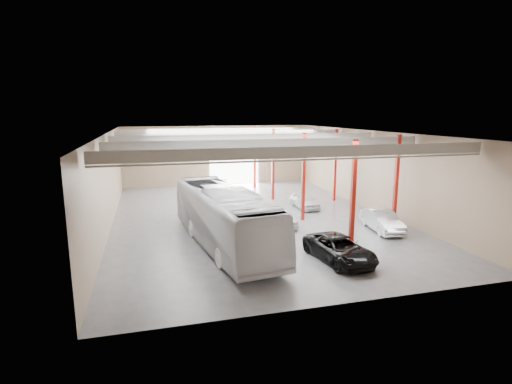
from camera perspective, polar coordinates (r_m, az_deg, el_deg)
name	(u,v)px	position (r m, az deg, el deg)	size (l,w,h in m)	color
depot_shell	(251,157)	(32.90, -0.73, 5.06)	(22.12, 32.12, 7.06)	#4E4F54
coach_bus	(224,217)	(25.92, -4.62, -3.59)	(3.21, 13.72, 3.82)	silver
black_sedan	(339,249)	(24.04, 11.84, -7.94)	(2.44, 5.28, 1.47)	black
car_row_a	(278,216)	(30.73, 3.19, -3.43)	(1.78, 4.41, 1.50)	silver
car_row_b	(231,204)	(34.96, -3.65, -1.70)	(1.49, 4.27, 1.41)	#A7A8AC
car_row_c	(221,189)	(41.57, -5.00, 0.38)	(1.98, 4.87, 1.41)	slate
car_right_near	(382,221)	(30.74, 17.55, -3.91)	(1.63, 4.67, 1.54)	#B7B8BD
car_right_far	(305,200)	(36.49, 6.96, -1.21)	(1.66, 4.13, 1.41)	silver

